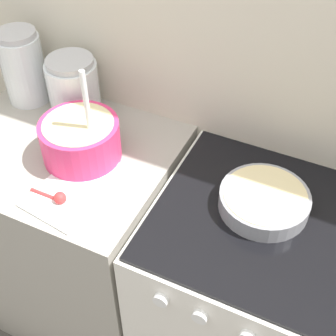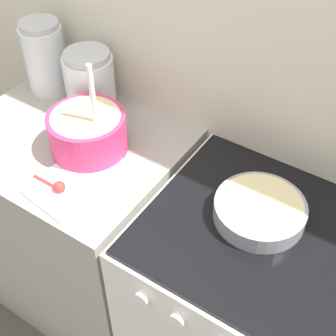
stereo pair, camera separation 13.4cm
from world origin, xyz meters
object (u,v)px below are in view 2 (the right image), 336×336
at_px(mixing_bowl, 88,131).
at_px(baking_pan, 260,210).
at_px(storage_jar_middle, 90,84).
at_px(storage_jar_left, 46,61).
at_px(stove, 240,315).

xyz_separation_m(mixing_bowl, baking_pan, (0.57, 0.03, -0.04)).
distance_m(mixing_bowl, baking_pan, 0.57).
xyz_separation_m(mixing_bowl, storage_jar_middle, (-0.14, 0.18, 0.02)).
bearing_deg(storage_jar_left, mixing_bowl, -28.16).
relative_size(baking_pan, storage_jar_middle, 1.20).
bearing_deg(stove, storage_jar_middle, 165.55).
relative_size(storage_jar_left, storage_jar_middle, 1.24).
height_order(stove, baking_pan, baking_pan).
relative_size(stove, storage_jar_left, 3.50).
bearing_deg(stove, baking_pan, 113.55).
bearing_deg(baking_pan, stove, -66.45).
bearing_deg(storage_jar_middle, storage_jar_left, -180.00).
relative_size(baking_pan, storage_jar_left, 0.96).
distance_m(stove, storage_jar_middle, 0.92).
height_order(mixing_bowl, baking_pan, mixing_bowl).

